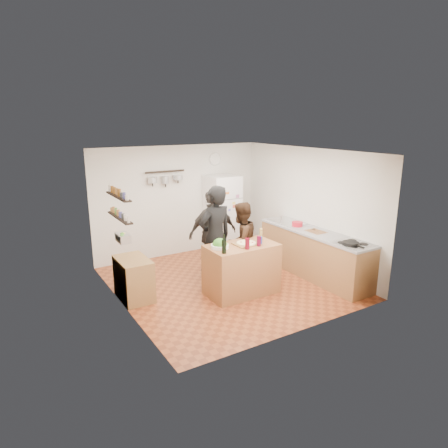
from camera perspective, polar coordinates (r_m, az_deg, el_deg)
room_shell at (r=7.69m, az=-1.11°, el=1.19°), size 4.20×4.20×4.20m
prep_island at (r=7.19m, az=2.52°, el=-6.46°), size 1.25×0.72×0.91m
pizza_board at (r=7.06m, az=3.20°, el=-2.86°), size 0.42×0.34×0.02m
pizza at (r=7.05m, az=3.20°, el=-2.72°), size 0.34×0.34×0.02m
salad_bowl at (r=6.85m, az=-0.59°, el=-3.20°), size 0.31×0.31×0.06m
wine_bottle at (r=6.57m, az=0.01°, el=-3.24°), size 0.08×0.08×0.23m
wine_glass_near at (r=6.79m, az=3.35°, el=-2.83°), size 0.08×0.08×0.19m
wine_glass_far at (r=6.97m, az=4.99°, el=-2.45°), size 0.07×0.07×0.18m
pepper_mill at (r=7.30m, az=5.30°, el=-1.63°), size 0.06×0.06×0.19m
salt_canister at (r=7.09m, az=5.13°, el=-2.34°), size 0.08×0.08×0.14m
person_left at (r=7.31m, az=-1.25°, el=-1.91°), size 0.75×0.54×1.92m
person_center at (r=7.65m, az=2.42°, el=-2.60°), size 0.88×0.77×1.55m
person_back at (r=7.94m, az=-1.60°, el=-1.30°), size 1.04×0.50×1.72m
counter_run at (r=8.19m, az=12.67°, el=-4.16°), size 0.63×2.63×0.90m
stove_top at (r=7.43m, az=17.91°, el=-2.75°), size 0.60×0.62×0.02m
skillet at (r=7.33m, az=17.63°, el=-2.67°), size 0.29×0.29×0.06m
sink at (r=8.66m, az=8.97°, el=0.27°), size 0.50×0.80×0.03m
cutting_board at (r=8.04m, az=12.98°, el=-1.11°), size 0.30×0.40×0.02m
red_bowl at (r=8.33m, az=10.43°, el=-0.01°), size 0.22×0.22×0.09m
fridge at (r=9.38m, az=-0.26°, el=1.48°), size 0.70×0.68×1.80m
wall_clock at (r=9.46m, az=-1.31°, el=9.27°), size 0.30×0.03×0.30m
spice_shelf_lower at (r=6.72m, az=-14.67°, el=0.90°), size 0.12×1.00×0.02m
spice_shelf_upper at (r=6.65m, az=-14.87°, el=3.83°), size 0.12×1.00×0.02m
produce_basket at (r=6.82m, az=-14.24°, el=-1.92°), size 0.18×0.35×0.14m
side_table at (r=7.18m, az=-12.76°, el=-7.63°), size 0.50×0.80×0.73m
pot_rack at (r=8.84m, az=-8.42°, el=7.42°), size 0.90×0.04×0.04m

